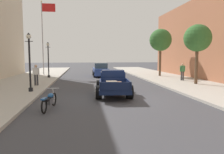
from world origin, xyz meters
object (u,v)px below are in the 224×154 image
street_lamp_far (48,57)px  street_tree_second (161,40)px  motorcycle_parked (49,100)px  pedestrian_sidewalk_right (182,71)px  hotrod_truck_navy (113,83)px  car_background_blue (101,70)px  street_lamp_near (30,58)px  flagpole (44,30)px  pedestrian_sidewalk_left (36,74)px  street_tree_nearest (198,39)px

street_lamp_far → street_tree_second: 12.91m
motorcycle_parked → pedestrian_sidewalk_right: (11.07, 9.14, 0.64)m
hotrod_truck_navy → motorcycle_parked: (-3.48, -3.54, -0.31)m
car_background_blue → street_lamp_near: 12.70m
motorcycle_parked → hotrod_truck_navy: bearing=45.5°
flagpole → pedestrian_sidewalk_left: bearing=-84.2°
pedestrian_sidewalk_left → street_lamp_near: size_ratio=0.43×
motorcycle_parked → car_background_blue: bearing=76.8°
motorcycle_parked → pedestrian_sidewalk_left: bearing=106.2°
hotrod_truck_navy → street_lamp_far: size_ratio=1.31×
flagpole → street_tree_nearest: 18.18m
motorcycle_parked → street_lamp_far: street_lamp_far is taller
motorcycle_parked → pedestrian_sidewalk_right: size_ratio=1.28×
car_background_blue → street_tree_second: street_tree_second is taller
car_background_blue → pedestrian_sidewalk_left: 10.17m
street_lamp_near → hotrod_truck_navy: bearing=-9.9°
pedestrian_sidewalk_right → street_tree_second: bearing=95.8°
motorcycle_parked → street_lamp_far: (-2.17, 13.72, 1.94)m
street_lamp_near → flagpole: flagpole is taller
hotrod_truck_navy → street_tree_nearest: (7.54, 3.02, 3.18)m
hotrod_truck_navy → flagpole: (-6.69, 14.19, 5.02)m
pedestrian_sidewalk_right → street_tree_nearest: bearing=-91.2°
street_lamp_far → flagpole: bearing=104.5°
hotrod_truck_navy → flagpole: flagpole is taller
pedestrian_sidewalk_left → pedestrian_sidewalk_right: (13.23, 1.68, 0.00)m
pedestrian_sidewalk_right → street_lamp_far: size_ratio=0.43×
hotrod_truck_navy → pedestrian_sidewalk_left: bearing=145.3°
pedestrian_sidewalk_left → street_tree_nearest: street_tree_nearest is taller
street_lamp_near → street_tree_second: bearing=37.0°
street_lamp_far → motorcycle_parked: bearing=-81.0°
motorcycle_parked → street_tree_second: bearing=52.7°
car_background_blue → flagpole: (-6.90, 1.97, 5.00)m
car_background_blue → pedestrian_sidewalk_right: size_ratio=2.61×
street_lamp_near → street_tree_nearest: size_ratio=0.78×
car_background_blue → street_tree_second: 7.99m
hotrod_truck_navy → street_lamp_near: street_lamp_near is taller
flagpole → street_tree_nearest: bearing=-38.2°
street_tree_nearest → motorcycle_parked: bearing=-149.2°
hotrod_truck_navy → pedestrian_sidewalk_left: (-5.64, 3.91, 0.33)m
street_lamp_far → hotrod_truck_navy: bearing=-61.0°
motorcycle_parked → pedestrian_sidewalk_left: (-2.16, 7.45, 0.64)m
motorcycle_parked → street_lamp_near: size_ratio=0.55×
pedestrian_sidewalk_left → flagpole: (-1.05, 10.29, 4.68)m
pedestrian_sidewalk_left → flagpole: 11.35m
motorcycle_parked → car_background_blue: 16.20m
pedestrian_sidewalk_left → street_lamp_far: street_lamp_far is taller
hotrod_truck_navy → car_background_blue: 12.23m
hotrod_truck_navy → pedestrian_sidewalk_right: pedestrian_sidewalk_right is taller
car_background_blue → street_tree_nearest: street_tree_nearest is taller
car_background_blue → street_tree_nearest: (7.32, -9.21, 3.17)m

